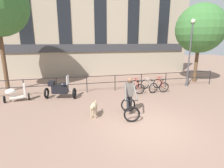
# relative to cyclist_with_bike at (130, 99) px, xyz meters

# --- Properties ---
(ground_plane) EXTENTS (60.00, 60.00, 0.00)m
(ground_plane) POSITION_rel_cyclist_with_bike_xyz_m (0.36, -1.13, -0.76)
(ground_plane) COLOR #846656
(canal_railing) EXTENTS (15.05, 0.05, 1.05)m
(canal_railing) POSITION_rel_cyclist_with_bike_xyz_m (0.36, 4.07, -0.05)
(canal_railing) COLOR black
(canal_railing) RESTS_ON ground_plane
(building_facade) EXTENTS (18.00, 0.72, 8.75)m
(building_facade) POSITION_rel_cyclist_with_bike_xyz_m (0.36, 9.86, 3.59)
(building_facade) COLOR gray
(building_facade) RESTS_ON ground_plane
(cyclist_with_bike) EXTENTS (0.88, 1.27, 1.70)m
(cyclist_with_bike) POSITION_rel_cyclist_with_bike_xyz_m (0.00, 0.00, 0.00)
(cyclist_with_bike) COLOR black
(cyclist_with_bike) RESTS_ON ground_plane
(dog) EXTENTS (0.45, 0.93, 0.66)m
(dog) POSITION_rel_cyclist_with_bike_xyz_m (-1.58, 0.16, -0.29)
(dog) COLOR tan
(dog) RESTS_ON ground_plane
(parked_motorcycle) EXTENTS (1.84, 1.04, 1.35)m
(parked_motorcycle) POSITION_rel_cyclist_with_bike_xyz_m (-3.14, 3.17, -0.20)
(parked_motorcycle) COLOR black
(parked_motorcycle) RESTS_ON ground_plane
(parked_bicycle_near_lamp) EXTENTS (0.71, 1.14, 0.86)m
(parked_bicycle_near_lamp) POSITION_rel_cyclist_with_bike_xyz_m (1.68, 3.41, -0.41)
(parked_bicycle_near_lamp) COLOR black
(parked_bicycle_near_lamp) RESTS_ON ground_plane
(parked_bicycle_mid_left) EXTENTS (0.78, 1.18, 0.86)m
(parked_bicycle_mid_left) POSITION_rel_cyclist_with_bike_xyz_m (2.53, 3.41, -0.41)
(parked_bicycle_mid_left) COLOR black
(parked_bicycle_mid_left) RESTS_ON ground_plane
(parked_bicycle_mid_right) EXTENTS (0.75, 1.16, 0.86)m
(parked_bicycle_mid_right) POSITION_rel_cyclist_with_bike_xyz_m (3.37, 3.41, -0.41)
(parked_bicycle_mid_right) COLOR black
(parked_bicycle_mid_right) RESTS_ON ground_plane
(parked_scooter) EXTENTS (1.33, 0.62, 0.96)m
(parked_scooter) POSITION_rel_cyclist_with_bike_xyz_m (-5.49, 3.15, -0.30)
(parked_scooter) COLOR black
(parked_scooter) RESTS_ON ground_plane
(street_lamp) EXTENTS (0.28, 0.28, 4.69)m
(street_lamp) POSITION_rel_cyclist_with_bike_xyz_m (5.83, 4.03, 1.86)
(street_lamp) COLOR #424247
(street_lamp) RESTS_ON ground_plane
(tree_canalside_right) EXTENTS (3.66, 3.66, 5.99)m
(tree_canalside_right) POSITION_rel_cyclist_with_bike_xyz_m (7.31, 5.08, 3.38)
(tree_canalside_right) COLOR brown
(tree_canalside_right) RESTS_ON ground_plane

